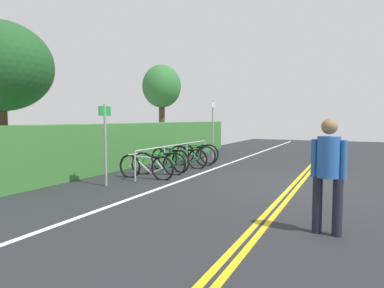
# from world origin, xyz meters

# --- Properties ---
(ground_plane) EXTENTS (37.94, 12.57, 0.05)m
(ground_plane) POSITION_xyz_m (0.00, 0.00, -0.03)
(ground_plane) COLOR #232628
(centre_line_yellow_inner) EXTENTS (34.15, 0.10, 0.00)m
(centre_line_yellow_inner) POSITION_xyz_m (0.00, -0.08, 0.00)
(centre_line_yellow_inner) COLOR gold
(centre_line_yellow_inner) RESTS_ON ground_plane
(centre_line_yellow_outer) EXTENTS (34.15, 0.10, 0.00)m
(centre_line_yellow_outer) POSITION_xyz_m (0.00, 0.08, 0.00)
(centre_line_yellow_outer) COLOR gold
(centre_line_yellow_outer) RESTS_ON ground_plane
(bike_lane_stripe_white) EXTENTS (34.15, 0.12, 0.00)m
(bike_lane_stripe_white) POSITION_xyz_m (0.00, 2.92, 0.00)
(bike_lane_stripe_white) COLOR white
(bike_lane_stripe_white) RESTS_ON ground_plane
(bike_rack) EXTENTS (4.81, 0.05, 0.83)m
(bike_rack) POSITION_xyz_m (0.98, 4.00, 0.62)
(bike_rack) COLOR #9EA0A5
(bike_rack) RESTS_ON ground_plane
(bicycle_0) EXTENTS (0.46, 1.74, 0.71)m
(bicycle_0) POSITION_xyz_m (-0.97, 3.94, 0.33)
(bicycle_0) COLOR black
(bicycle_0) RESTS_ON ground_plane
(bicycle_1) EXTENTS (0.62, 1.62, 0.73)m
(bicycle_1) POSITION_xyz_m (-0.21, 3.98, 0.34)
(bicycle_1) COLOR black
(bicycle_1) RESTS_ON ground_plane
(bicycle_2) EXTENTS (0.62, 1.67, 0.76)m
(bicycle_2) POSITION_xyz_m (0.63, 4.07, 0.36)
(bicycle_2) COLOR black
(bicycle_2) RESTS_ON ground_plane
(bicycle_3) EXTENTS (0.46, 1.77, 0.72)m
(bicycle_3) POSITION_xyz_m (1.34, 3.96, 0.34)
(bicycle_3) COLOR black
(bicycle_3) RESTS_ON ground_plane
(bicycle_4) EXTENTS (0.58, 1.67, 0.77)m
(bicycle_4) POSITION_xyz_m (2.06, 3.93, 0.36)
(bicycle_4) COLOR black
(bicycle_4) RESTS_ON ground_plane
(bicycle_5) EXTENTS (0.46, 1.72, 0.77)m
(bicycle_5) POSITION_xyz_m (2.80, 4.07, 0.36)
(bicycle_5) COLOR black
(bicycle_5) RESTS_ON ground_plane
(pedestrian) EXTENTS (0.32, 0.49, 1.68)m
(pedestrian) POSITION_xyz_m (-3.79, -0.97, 0.97)
(pedestrian) COLOR #1E1E2D
(pedestrian) RESTS_ON ground_plane
(sign_post_near) EXTENTS (0.36, 0.09, 2.05)m
(sign_post_near) POSITION_xyz_m (-2.25, 4.29, 1.24)
(sign_post_near) COLOR gray
(sign_post_near) RESTS_ON ground_plane
(sign_post_far) EXTENTS (0.36, 0.06, 2.44)m
(sign_post_far) POSITION_xyz_m (4.37, 4.06, 1.46)
(sign_post_far) COLOR gray
(sign_post_far) RESTS_ON ground_plane
(hedge_backdrop) EXTENTS (13.76, 1.11, 1.51)m
(hedge_backdrop) POSITION_xyz_m (2.48, 6.09, 0.76)
(hedge_backdrop) COLOR #387533
(hedge_backdrop) RESTS_ON ground_plane
(tree_mid) EXTENTS (2.07, 2.07, 4.55)m
(tree_mid) POSITION_xyz_m (7.15, 8.12, 3.36)
(tree_mid) COLOR #473323
(tree_mid) RESTS_ON ground_plane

